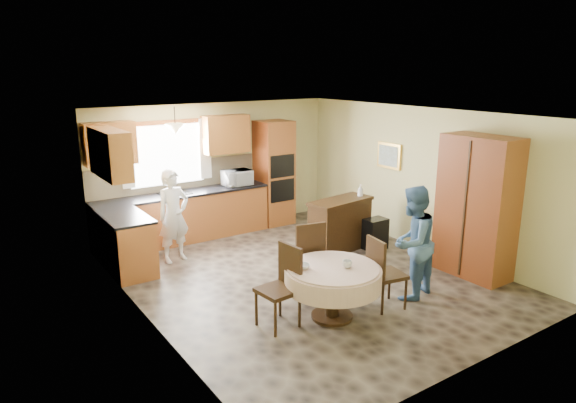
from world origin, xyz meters
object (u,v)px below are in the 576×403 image
at_px(chair_left, 283,282).
at_px(person_sink, 174,216).
at_px(dining_table, 333,278).
at_px(person_dining, 412,243).
at_px(cupboard, 477,207).
at_px(oven_tower, 274,173).
at_px(chair_right, 382,270).
at_px(chair_back, 307,254).
at_px(sideboard, 340,226).

bearing_deg(chair_left, person_sink, 179.66).
relative_size(dining_table, person_dining, 0.77).
bearing_deg(cupboard, oven_tower, 104.80).
bearing_deg(person_dining, chair_right, -11.67).
xyz_separation_m(dining_table, chair_back, (0.18, 0.80, 0.05)).
bearing_deg(person_sink, dining_table, -83.30).
bearing_deg(chair_back, chair_right, 132.72).
bearing_deg(sideboard, chair_right, -124.04).
distance_m(oven_tower, sideboard, 2.13).
height_order(oven_tower, cupboard, cupboard).
bearing_deg(oven_tower, person_sink, -160.83).
distance_m(dining_table, chair_right, 0.74).
xyz_separation_m(cupboard, dining_table, (-2.73, 0.09, -0.54)).
distance_m(chair_back, chair_right, 1.10).
bearing_deg(person_sink, cupboard, -50.57).
bearing_deg(oven_tower, dining_table, -112.78).
xyz_separation_m(chair_back, person_sink, (-1.07, 2.27, 0.18)).
xyz_separation_m(oven_tower, chair_left, (-2.28, -3.74, -0.49)).
distance_m(sideboard, chair_left, 2.90).
bearing_deg(dining_table, sideboard, 47.98).
bearing_deg(sideboard, chair_left, -152.21).
distance_m(oven_tower, chair_back, 3.51).
bearing_deg(cupboard, sideboard, 116.51).
relative_size(sideboard, chair_right, 1.22).
relative_size(chair_left, chair_back, 0.96).
bearing_deg(chair_left, person_dining, 74.63).
distance_m(dining_table, chair_left, 0.66).
xyz_separation_m(oven_tower, person_sink, (-2.55, -0.88, -0.28)).
bearing_deg(dining_table, person_dining, -5.02).
bearing_deg(person_dining, chair_left, -24.71).
xyz_separation_m(dining_table, chair_left, (-0.62, 0.22, 0.02)).
height_order(cupboard, person_sink, cupboard).
bearing_deg(oven_tower, sideboard, -88.13).
distance_m(oven_tower, cupboard, 4.19).
xyz_separation_m(sideboard, chair_right, (-1.00, -2.07, 0.12)).
xyz_separation_m(person_sink, person_dining, (2.20, -3.19, 0.03)).
height_order(oven_tower, chair_right, oven_tower).
height_order(chair_left, chair_right, chair_left).
xyz_separation_m(oven_tower, sideboard, (0.07, -2.04, -0.63)).
height_order(sideboard, chair_back, chair_back).
height_order(dining_table, chair_right, chair_right).
relative_size(cupboard, chair_back, 2.03).
height_order(oven_tower, chair_back, oven_tower).
distance_m(cupboard, person_dining, 1.45).
relative_size(dining_table, chair_back, 1.15).
relative_size(chair_left, chair_right, 1.04).
height_order(cupboard, chair_left, cupboard).
distance_m(cupboard, chair_left, 3.41).
bearing_deg(oven_tower, chair_left, -121.38).
height_order(chair_left, person_dining, person_dining).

